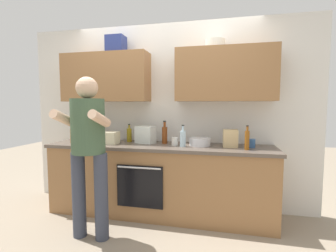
{
  "coord_description": "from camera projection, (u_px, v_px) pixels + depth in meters",
  "views": [
    {
      "loc": [
        0.79,
        -2.95,
        1.4
      ],
      "look_at": [
        0.14,
        -0.1,
        1.15
      ],
      "focal_mm": 26.13,
      "sensor_mm": 36.0,
      "label": 1
    }
  ],
  "objects": [
    {
      "name": "ground_plane",
      "position": [
        159.0,
        213.0,
        3.16
      ],
      "size": [
        12.0,
        12.0,
        0.0
      ],
      "primitive_type": "plane",
      "color": "gray"
    },
    {
      "name": "back_wall_unit",
      "position": [
        164.0,
        98.0,
        3.3
      ],
      "size": [
        4.0,
        0.38,
        2.5
      ],
      "color": "silver",
      "rests_on": "ground"
    },
    {
      "name": "counter",
      "position": [
        159.0,
        179.0,
        3.12
      ],
      "size": [
        2.84,
        0.67,
        0.9
      ],
      "color": "olive",
      "rests_on": "ground"
    },
    {
      "name": "person_standing",
      "position": [
        88.0,
        144.0,
        2.51
      ],
      "size": [
        0.49,
        0.45,
        1.69
      ],
      "color": "#383D4C",
      "rests_on": "ground"
    },
    {
      "name": "bottle_soy",
      "position": [
        97.0,
        134.0,
        3.39
      ],
      "size": [
        0.07,
        0.07,
        0.25
      ],
      "color": "black",
      "rests_on": "counter"
    },
    {
      "name": "bottle_oil",
      "position": [
        129.0,
        135.0,
        3.34
      ],
      "size": [
        0.07,
        0.07,
        0.24
      ],
      "color": "olive",
      "rests_on": "counter"
    },
    {
      "name": "bottle_vinegar",
      "position": [
        165.0,
        134.0,
        3.19
      ],
      "size": [
        0.07,
        0.07,
        0.3
      ],
      "color": "brown",
      "rests_on": "counter"
    },
    {
      "name": "bottle_syrup",
      "position": [
        247.0,
        140.0,
        2.73
      ],
      "size": [
        0.05,
        0.05,
        0.28
      ],
      "color": "#8C4C14",
      "rests_on": "counter"
    },
    {
      "name": "bottle_water",
      "position": [
        183.0,
        138.0,
        2.95
      ],
      "size": [
        0.07,
        0.07,
        0.26
      ],
      "color": "silver",
      "rests_on": "counter"
    },
    {
      "name": "bottle_juice",
      "position": [
        73.0,
        135.0,
        3.22
      ],
      "size": [
        0.07,
        0.07,
        0.26
      ],
      "color": "orange",
      "rests_on": "counter"
    },
    {
      "name": "cup_coffee",
      "position": [
        175.0,
        141.0,
        3.03
      ],
      "size": [
        0.08,
        0.08,
        0.1
      ],
      "primitive_type": "cylinder",
      "color": "white",
      "rests_on": "counter"
    },
    {
      "name": "cup_tea",
      "position": [
        252.0,
        143.0,
        2.88
      ],
      "size": [
        0.08,
        0.08,
        0.1
      ],
      "primitive_type": "cylinder",
      "color": "#33598C",
      "rests_on": "counter"
    },
    {
      "name": "mixing_bowl",
      "position": [
        200.0,
        142.0,
        3.02
      ],
      "size": [
        0.26,
        0.26,
        0.1
      ],
      "primitive_type": "cylinder",
      "color": "silver",
      "rests_on": "counter"
    },
    {
      "name": "potted_herb",
      "position": [
        85.0,
        129.0,
        3.34
      ],
      "size": [
        0.2,
        0.2,
        0.3
      ],
      "color": "#9E6647",
      "rests_on": "counter"
    },
    {
      "name": "grocery_bag_produce",
      "position": [
        145.0,
        135.0,
        3.22
      ],
      "size": [
        0.28,
        0.22,
        0.22
      ],
      "primitive_type": "cube",
      "rotation": [
        0.0,
        0.0,
        -0.27
      ],
      "color": "silver",
      "rests_on": "counter"
    },
    {
      "name": "grocery_bag_rice",
      "position": [
        110.0,
        138.0,
        3.16
      ],
      "size": [
        0.21,
        0.2,
        0.16
      ],
      "primitive_type": "cube",
      "rotation": [
        0.0,
        0.0,
        0.02
      ],
      "color": "beige",
      "rests_on": "counter"
    },
    {
      "name": "grocery_bag_bread",
      "position": [
        230.0,
        138.0,
        2.92
      ],
      "size": [
        0.18,
        0.16,
        0.21
      ],
      "primitive_type": "cube",
      "rotation": [
        0.0,
        0.0,
        0.05
      ],
      "color": "tan",
      "rests_on": "counter"
    }
  ]
}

